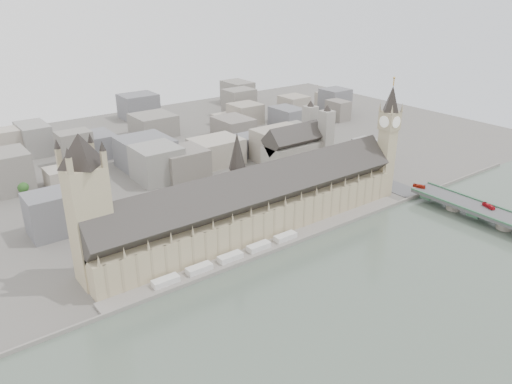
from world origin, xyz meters
TOP-DOWN VIEW (x-y plane):
  - ground at (0.00, 0.00)m, footprint 900.00×900.00m
  - river_thames at (0.00, -165.00)m, footprint 600.00×600.00m
  - embankment_wall at (0.00, -15.00)m, footprint 600.00×1.50m
  - river_terrace at (0.00, -7.50)m, footprint 270.00×15.00m
  - terrace_tents at (-40.00, -7.00)m, footprint 118.00×7.00m
  - palace_of_westminster at (0.00, 19.70)m, footprint 265.00×40.73m
  - elizabeth_tower at (138.00, 8.00)m, footprint 17.00×17.00m
  - victoria_tower at (-122.00, 26.00)m, footprint 30.00×30.00m
  - central_tower at (-10.00, 26.00)m, footprint 13.00×13.00m
  - westminster_bridge at (162.00, -87.50)m, footprint 25.00×325.00m
  - westminster_abbey at (110.92, 95.00)m, footprint 68.00×36.00m
  - city_skyline_inland at (0.00, 245.00)m, footprint 720.00×360.00m
  - park_trees at (-10.00, 60.00)m, footprint 110.00×30.00m
  - red_bus_north at (157.98, -16.39)m, footprint 6.78×11.01m
  - red_bus_south at (167.30, -76.97)m, footprint 6.06×12.07m
  - car_approach at (166.75, 49.63)m, footprint 3.32×5.64m

SIDE VIEW (x-z plane):
  - ground at x=0.00m, z-range 0.00..0.00m
  - river_thames at x=0.00m, z-range 0.00..0.00m
  - river_terrace at x=0.00m, z-range 0.00..2.00m
  - embankment_wall at x=0.00m, z-range 0.00..3.00m
  - terrace_tents at x=-40.00m, z-range 2.00..6.00m
  - westminster_bridge at x=162.00m, z-range 0.00..10.25m
  - park_trees at x=-10.00m, z-range 0.00..15.00m
  - car_approach at x=166.75m, z-range 10.25..11.78m
  - red_bus_north at x=157.98m, z-range 10.25..13.29m
  - red_bus_south at x=167.30m, z-range 10.25..13.53m
  - city_skyline_inland at x=0.00m, z-range 0.00..38.00m
  - palace_of_westminster at x=0.00m, z-range -5.02..50.43m
  - westminster_abbey at x=110.92m, z-range -6.92..57.08m
  - victoria_tower at x=-122.00m, z-range 5.20..105.20m
  - central_tower at x=-10.00m, z-range 33.92..81.92m
  - elizabeth_tower at x=138.00m, z-range 4.34..111.84m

